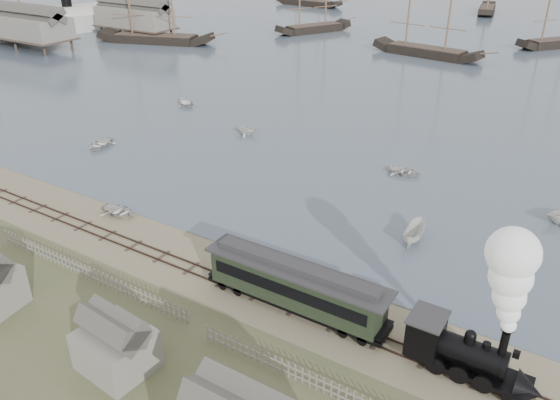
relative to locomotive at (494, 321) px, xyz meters
The scene contains 17 objects.
ground 20.76m from the locomotive, behind, with size 600.00×600.00×0.00m, color gray.
harbor_water 173.24m from the locomotive, 96.70° to the left, with size 600.00×336.00×0.06m, color #485667.
rail_track 20.66m from the locomotive, behind, with size 120.00×1.80×0.16m.
picket_fence_west 27.52m from the locomotive, 169.40° to the right, with size 19.00×0.10×1.20m, color gray, non-canonical shape.
picket_fence_east 10.42m from the locomotive, 144.48° to the right, with size 15.00×0.10×1.20m, color gray, non-canonical shape.
shed_mid 21.22m from the locomotive, 151.22° to the right, with size 4.00×3.50×3.60m, color gray, non-canonical shape.
western_wharf 104.97m from the locomotive, 156.42° to the left, with size 36.00×56.00×8.00m, color gray, non-canonical shape.
locomotive is the anchor object (origin of this frame).
passenger_coach 12.39m from the locomotive, behind, with size 13.03×2.51×3.17m.
beached_dinghy 32.46m from the locomotive, behind, with size 3.50×2.50×0.72m, color silver.
steamship 124.98m from the locomotive, 150.91° to the left, with size 49.93×8.32×10.92m, color silver, non-canonical shape.
rowboat_0 48.06m from the locomotive, 163.86° to the left, with size 3.76×2.68×0.78m, color silver.
rowboat_1 42.87m from the locomotive, 143.22° to the left, with size 2.82×2.43×1.48m, color silver.
rowboat_2 15.55m from the locomotive, 123.97° to the left, with size 3.67×1.38×1.42m, color silver.
rowboat_3 28.45m from the locomotive, 119.14° to the left, with size 3.37×2.40×0.70m, color silver.
rowboat_6 57.59m from the locomotive, 147.42° to the left, with size 3.78×2.70×0.78m, color silver.
schooner_2 84.66m from the locomotive, 110.63° to the left, with size 21.21×4.89×20.00m, color black, non-canonical shape.
Camera 1 is at (22.64, -27.32, 23.26)m, focal length 35.00 mm.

